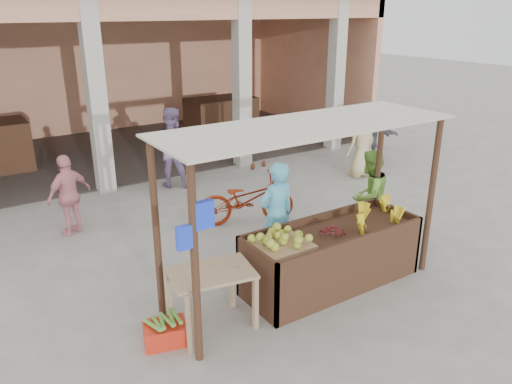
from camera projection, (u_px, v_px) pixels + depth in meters
ground at (303, 293)px, 6.98m from camera, size 60.00×60.00×0.00m
market_building at (97, 50)px, 13.08m from camera, size 14.40×6.40×4.20m
fruit_stall at (331, 258)px, 7.10m from camera, size 2.60×0.95×0.80m
stall_awning at (304, 157)px, 6.33m from camera, size 4.09×1.35×2.39m
banana_heap at (375, 216)px, 7.29m from camera, size 0.98×0.53×0.18m
melon_tray at (280, 241)px, 6.50m from camera, size 0.76×0.66×0.20m
berry_heap at (332, 230)px, 6.88m from camera, size 0.41×0.34×0.13m
side_table at (212, 281)px, 5.99m from camera, size 1.10×0.83×0.80m
papaya_pile at (211, 263)px, 5.91m from camera, size 0.74×0.42×0.21m
red_crate at (165, 333)px, 5.91m from camera, size 0.57×0.48×0.26m
plantain_bundle at (164, 321)px, 5.85m from camera, size 0.41×0.29×0.08m
produce_sacks at (258, 156)px, 12.33m from camera, size 0.81×0.51×0.62m
vendor_blue at (277, 212)px, 7.42m from camera, size 0.67×0.50×1.79m
vendor_green at (369, 194)px, 8.30m from camera, size 0.87×0.59×1.68m
motorcycle at (247, 199)px, 9.09m from camera, size 1.25×1.96×0.97m
shopper_b at (69, 192)px, 8.58m from camera, size 1.02×0.79×1.54m
shopper_c at (363, 139)px, 11.56m from camera, size 0.89×0.60×1.79m
shopper_d at (371, 132)px, 12.72m from camera, size 0.93×1.54×1.56m
shopper_f at (171, 144)px, 10.88m from camera, size 1.08×0.96×1.93m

